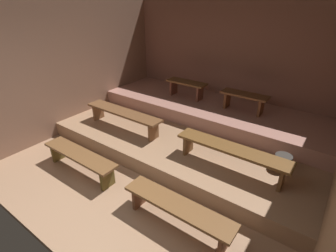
{
  "coord_description": "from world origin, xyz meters",
  "views": [
    {
      "loc": [
        2.36,
        -1.26,
        2.78
      ],
      "look_at": [
        -0.26,
        2.36,
        0.49
      ],
      "focal_mm": 27.44,
      "sensor_mm": 36.0,
      "label": 1
    }
  ],
  "objects_px": {
    "bench_middle_left": "(186,86)",
    "bench_lower_right": "(231,151)",
    "bench_floor_left": "(80,157)",
    "bench_lower_left": "(123,114)",
    "bench_floor_right": "(178,209)",
    "bench_middle_right": "(244,98)",
    "pail_lower": "(283,162)"
  },
  "relations": [
    {
      "from": "bench_lower_left",
      "to": "bench_lower_right",
      "type": "bearing_deg",
      "value": 0.0
    },
    {
      "from": "bench_middle_right",
      "to": "pail_lower",
      "type": "relative_size",
      "value": 3.65
    },
    {
      "from": "bench_lower_left",
      "to": "bench_floor_right",
      "type": "bearing_deg",
      "value": -29.57
    },
    {
      "from": "bench_floor_left",
      "to": "pail_lower",
      "type": "height_order",
      "value": "pail_lower"
    },
    {
      "from": "bench_floor_left",
      "to": "pail_lower",
      "type": "distance_m",
      "value": 3.35
    },
    {
      "from": "bench_floor_left",
      "to": "bench_lower_right",
      "type": "xyz_separation_m",
      "value": [
        2.19,
        1.24,
        0.3
      ]
    },
    {
      "from": "bench_floor_right",
      "to": "bench_middle_right",
      "type": "distance_m",
      "value": 2.96
    },
    {
      "from": "bench_middle_right",
      "to": "pail_lower",
      "type": "distance_m",
      "value": 1.7
    },
    {
      "from": "bench_floor_left",
      "to": "bench_floor_right",
      "type": "relative_size",
      "value": 1.0
    },
    {
      "from": "bench_lower_left",
      "to": "bench_floor_left",
      "type": "bearing_deg",
      "value": -82.31
    },
    {
      "from": "bench_floor_left",
      "to": "bench_lower_left",
      "type": "distance_m",
      "value": 1.29
    },
    {
      "from": "bench_floor_right",
      "to": "bench_middle_left",
      "type": "xyz_separation_m",
      "value": [
        -1.72,
        2.89,
        0.57
      ]
    },
    {
      "from": "bench_middle_left",
      "to": "bench_lower_right",
      "type": "bearing_deg",
      "value": -41.16
    },
    {
      "from": "bench_floor_right",
      "to": "bench_middle_left",
      "type": "height_order",
      "value": "bench_middle_left"
    },
    {
      "from": "bench_middle_left",
      "to": "bench_floor_right",
      "type": "bearing_deg",
      "value": -59.27
    },
    {
      "from": "bench_floor_left",
      "to": "bench_middle_right",
      "type": "xyz_separation_m",
      "value": [
        1.72,
        2.89,
        0.57
      ]
    },
    {
      "from": "bench_floor_right",
      "to": "bench_floor_left",
      "type": "bearing_deg",
      "value": 180.0
    },
    {
      "from": "bench_floor_left",
      "to": "bench_lower_left",
      "type": "bearing_deg",
      "value": 97.69
    },
    {
      "from": "bench_lower_right",
      "to": "bench_middle_right",
      "type": "bearing_deg",
      "value": 105.95
    },
    {
      "from": "bench_lower_right",
      "to": "bench_middle_right",
      "type": "relative_size",
      "value": 1.88
    },
    {
      "from": "bench_middle_right",
      "to": "bench_lower_right",
      "type": "bearing_deg",
      "value": -74.05
    },
    {
      "from": "bench_floor_left",
      "to": "bench_middle_left",
      "type": "distance_m",
      "value": 2.96
    },
    {
      "from": "bench_lower_right",
      "to": "pail_lower",
      "type": "relative_size",
      "value": 6.88
    },
    {
      "from": "bench_floor_right",
      "to": "bench_middle_left",
      "type": "relative_size",
      "value": 1.63
    },
    {
      "from": "bench_floor_left",
      "to": "pail_lower",
      "type": "xyz_separation_m",
      "value": [
        2.87,
        1.72,
        0.11
      ]
    },
    {
      "from": "bench_middle_left",
      "to": "pail_lower",
      "type": "distance_m",
      "value": 2.85
    },
    {
      "from": "bench_middle_left",
      "to": "bench_floor_left",
      "type": "bearing_deg",
      "value": -95.99
    },
    {
      "from": "bench_floor_right",
      "to": "bench_middle_left",
      "type": "bearing_deg",
      "value": 120.73
    },
    {
      "from": "bench_floor_right",
      "to": "pail_lower",
      "type": "xyz_separation_m",
      "value": [
        0.85,
        1.72,
        0.11
      ]
    },
    {
      "from": "bench_lower_right",
      "to": "pail_lower",
      "type": "height_order",
      "value": "bench_lower_right"
    },
    {
      "from": "bench_lower_right",
      "to": "pail_lower",
      "type": "xyz_separation_m",
      "value": [
        0.68,
        0.48,
        -0.19
      ]
    },
    {
      "from": "bench_middle_left",
      "to": "bench_middle_right",
      "type": "xyz_separation_m",
      "value": [
        1.41,
        0.0,
        0.0
      ]
    }
  ]
}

